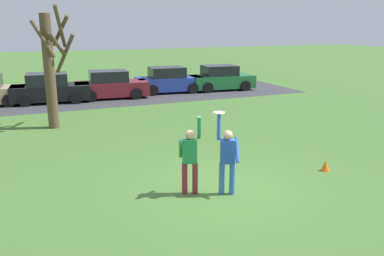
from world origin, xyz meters
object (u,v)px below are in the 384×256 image
Objects in this scene: person_catcher at (227,157)px; field_cone_orange at (325,165)px; parked_car_black at (50,89)px; bare_tree_tall at (51,66)px; frisbee_disc at (219,113)px; parked_car_blue at (169,81)px; parked_car_maroon at (111,86)px; person_defender at (190,156)px; parked_car_green at (221,79)px.

person_catcher reaches higher than field_cone_orange.
parked_car_black is 0.87× the size of bare_tree_tall.
person_catcher is 6.50× the size of field_cone_orange.
frisbee_disc reaches higher than parked_car_blue.
parked_car_maroon is 14.73m from field_cone_orange.
parked_car_black is 3.33m from parked_car_maroon.
bare_tree_tall is at bearing -116.02° from parked_car_maroon.
frisbee_disc reaches higher than field_cone_orange.
parked_car_green is (8.33, 14.49, -0.25)m from person_defender.
parked_car_green is at bearing 6.46° from parked_car_maroon.
bare_tree_tall is (-2.46, 8.38, 1.54)m from person_defender.
person_defender is 0.42× the size of bare_tree_tall.
person_catcher is 0.49× the size of parked_car_green.
parked_car_blue is (7.08, 0.54, 0.00)m from parked_car_black.
person_catcher is 1.13m from frisbee_disc.
parked_car_blue is at bearing 96.86° from person_defender.
person_catcher is 3.53m from field_cone_orange.
parked_car_black is 1.00× the size of parked_car_green.
bare_tree_tall reaches higher than parked_car_blue.
frisbee_disc is 4.11m from field_cone_orange.
parked_car_blue is 0.87× the size of bare_tree_tall.
frisbee_disc reaches higher than person_catcher.
parked_car_maroon is 1.00× the size of parked_car_green.
field_cone_orange is (6.47, -14.39, -0.57)m from parked_car_black.
person_catcher reaches higher than parked_car_black.
person_defender is 16.71m from parked_car_green.
person_catcher is 0.49× the size of parked_car_maroon.
parked_car_blue is (4.24, 15.17, -1.37)m from frisbee_disc.
parked_car_black is at bearing 100.99° from frisbee_disc.
frisbee_disc is at bearing -176.32° from field_cone_orange.
person_defender is 0.48× the size of parked_car_black.
field_cone_orange is (-4.07, -14.55, -0.57)m from parked_car_green.
parked_car_maroon reaches higher than field_cone_orange.
frisbee_disc is at bearing -112.39° from parked_car_green.
parked_car_maroon is 7.21m from parked_car_green.
parked_car_blue is (3.75, 0.55, 0.00)m from parked_car_maroon.
frisbee_disc reaches higher than parked_car_maroon.
person_catcher reaches higher than parked_car_green.
person_defender is (-0.84, 0.39, -0.00)m from person_catcher.
bare_tree_tall reaches higher than parked_car_black.
person_defender is at bearing -73.61° from bare_tree_tall.
person_defender is 0.48× the size of parked_car_blue.
parked_car_blue reaches higher than field_cone_orange.
bare_tree_tall reaches higher than person_defender.
person_catcher is at bearing -99.67° from parked_car_blue.
person_defender reaches higher than parked_car_maroon.
parked_car_green is at bearing 85.08° from person_defender.
bare_tree_tall reaches higher than person_catcher.
parked_car_green is (3.46, -0.38, 0.00)m from parked_car_blue.
person_catcher is at bearing -174.52° from field_cone_orange.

